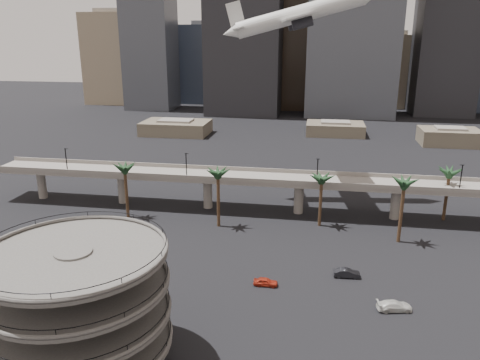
% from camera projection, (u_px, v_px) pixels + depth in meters
% --- Properties ---
extents(ground, '(700.00, 700.00, 0.00)m').
position_uv_depth(ground, '(194.00, 358.00, 61.21)').
color(ground, black).
rests_on(ground, ground).
extents(parking_ramp, '(22.20, 22.20, 17.35)m').
position_uv_depth(parking_ramp, '(79.00, 299.00, 56.58)').
color(parking_ramp, '#4C4946').
rests_on(parking_ramp, ground).
extents(overpass, '(130.00, 9.30, 14.70)m').
position_uv_depth(overpass, '(253.00, 181.00, 110.85)').
color(overpass, gray).
rests_on(overpass, ground).
extents(palm_trees, '(76.40, 18.40, 14.00)m').
position_uv_depth(palm_trees, '(301.00, 177.00, 100.49)').
color(palm_trees, '#4D3221').
rests_on(palm_trees, ground).
extents(low_buildings, '(135.00, 27.50, 6.80)m').
position_uv_depth(low_buildings, '(298.00, 130.00, 193.33)').
color(low_buildings, brown).
rests_on(low_buildings, ground).
extents(skyline, '(269.00, 86.00, 118.80)m').
position_uv_depth(skyline, '(323.00, 30.00, 250.49)').
color(skyline, gray).
rests_on(skyline, ground).
extents(airborne_jet, '(37.72, 33.57, 13.12)m').
position_uv_depth(airborne_jet, '(299.00, 15.00, 110.37)').
color(airborne_jet, silver).
rests_on(airborne_jet, ground).
extents(car_a, '(4.09, 1.66, 1.39)m').
position_uv_depth(car_a, '(266.00, 282.00, 78.71)').
color(car_a, '#B22D19').
rests_on(car_a, ground).
extents(car_b, '(4.73, 1.90, 1.53)m').
position_uv_depth(car_b, '(347.00, 273.00, 81.47)').
color(car_b, black).
rests_on(car_b, ground).
extents(car_c, '(5.67, 3.17, 1.55)m').
position_uv_depth(car_c, '(394.00, 306.00, 71.60)').
color(car_c, silver).
rests_on(car_c, ground).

